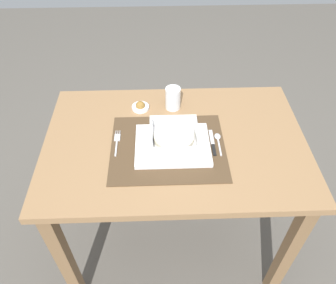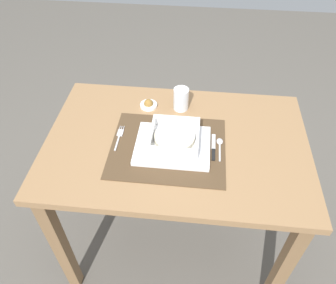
% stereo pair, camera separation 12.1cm
% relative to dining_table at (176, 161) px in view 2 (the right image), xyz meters
% --- Properties ---
extents(ground_plane, '(6.00, 6.00, 0.00)m').
position_rel_dining_table_xyz_m(ground_plane, '(0.00, 0.00, -0.63)').
color(ground_plane, '#59544C').
extents(dining_table, '(1.00, 0.66, 0.74)m').
position_rel_dining_table_xyz_m(dining_table, '(0.00, 0.00, 0.00)').
color(dining_table, '#936D47').
rests_on(dining_table, ground).
extents(placemat, '(0.42, 0.35, 0.00)m').
position_rel_dining_table_xyz_m(placemat, '(-0.03, -0.04, 0.11)').
color(placemat, '#4C3823').
rests_on(placemat, dining_table).
extents(serving_plate, '(0.28, 0.22, 0.02)m').
position_rel_dining_table_xyz_m(serving_plate, '(-0.01, -0.04, 0.12)').
color(serving_plate, white).
rests_on(serving_plate, placemat).
extents(porridge_bowl, '(0.18, 0.18, 0.05)m').
position_rel_dining_table_xyz_m(porridge_bowl, '(-0.01, -0.02, 0.15)').
color(porridge_bowl, white).
rests_on(porridge_bowl, serving_plate).
extents(fork, '(0.02, 0.13, 0.00)m').
position_rel_dining_table_xyz_m(fork, '(-0.22, -0.00, 0.12)').
color(fork, silver).
rests_on(fork, placemat).
extents(spoon, '(0.02, 0.11, 0.01)m').
position_rel_dining_table_xyz_m(spoon, '(0.16, -0.00, 0.12)').
color(spoon, silver).
rests_on(spoon, placemat).
extents(butter_knife, '(0.01, 0.13, 0.01)m').
position_rel_dining_table_xyz_m(butter_knife, '(0.14, -0.03, 0.12)').
color(butter_knife, black).
rests_on(butter_knife, placemat).
extents(bread_knife, '(0.01, 0.13, 0.01)m').
position_rel_dining_table_xyz_m(bread_knife, '(0.12, -0.03, 0.12)').
color(bread_knife, '#59331E').
rests_on(bread_knife, placemat).
extents(drinking_glass, '(0.06, 0.06, 0.10)m').
position_rel_dining_table_xyz_m(drinking_glass, '(0.00, 0.20, 0.15)').
color(drinking_glass, white).
rests_on(drinking_glass, dining_table).
extents(condiment_saucer, '(0.07, 0.07, 0.04)m').
position_rel_dining_table_xyz_m(condiment_saucer, '(-0.14, 0.20, 0.12)').
color(condiment_saucer, white).
rests_on(condiment_saucer, dining_table).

